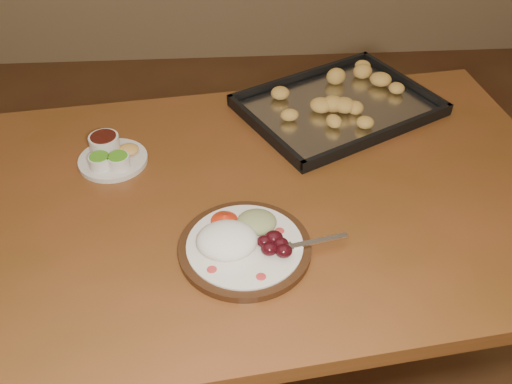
{
  "coord_description": "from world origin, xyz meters",
  "views": [
    {
      "loc": [
        0.22,
        -1.09,
        1.59
      ],
      "look_at": [
        0.28,
        -0.13,
        0.77
      ],
      "focal_mm": 40.0,
      "sensor_mm": 36.0,
      "label": 1
    }
  ],
  "objects": [
    {
      "name": "ground",
      "position": [
        0.0,
        0.0,
        0.0
      ],
      "size": [
        4.0,
        4.0,
        0.0
      ],
      "primitive_type": "plane",
      "color": "brown",
      "rests_on": "ground"
    },
    {
      "name": "dining_table",
      "position": [
        0.26,
        -0.12,
        0.65
      ],
      "size": [
        1.6,
        1.07,
        0.75
      ],
      "rotation": [
        0.0,
        0.0,
        0.12
      ],
      "color": "brown",
      "rests_on": "ground"
    },
    {
      "name": "condiment_saucer",
      "position": [
        -0.06,
        0.02,
        0.77
      ],
      "size": [
        0.16,
        0.16,
        0.06
      ],
      "rotation": [
        0.0,
        0.0,
        0.29
      ],
      "color": "beige",
      "rests_on": "dining_table"
    },
    {
      "name": "dinner_plate",
      "position": [
        0.24,
        -0.29,
        0.77
      ],
      "size": [
        0.34,
        0.27,
        0.06
      ],
      "rotation": [
        0.0,
        0.0,
        -0.1
      ],
      "color": "#321B0D",
      "rests_on": "dining_table"
    },
    {
      "name": "baking_tray",
      "position": [
        0.52,
        0.22,
        0.77
      ],
      "size": [
        0.6,
        0.55,
        0.05
      ],
      "rotation": [
        0.0,
        0.0,
        0.49
      ],
      "color": "black",
      "rests_on": "dining_table"
    }
  ]
}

